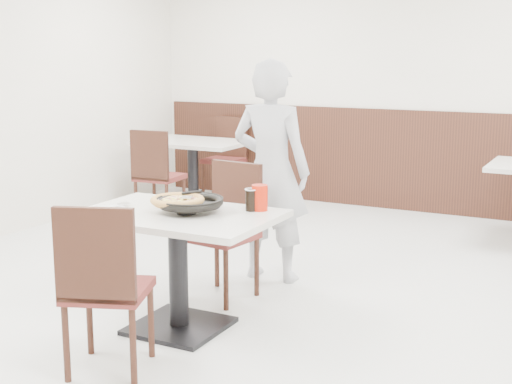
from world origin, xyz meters
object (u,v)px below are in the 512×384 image
at_px(chair_far, 221,233).
at_px(bg_table_left, 193,174).
at_px(red_cup, 260,198).
at_px(cola_glass, 251,200).
at_px(chair_near, 108,286).
at_px(diner_person, 271,171).
at_px(pizza_pan, 190,205).
at_px(main_table, 178,271).
at_px(pizza, 177,203).
at_px(side_plate, 110,210).
at_px(bg_chair_left_near, 160,175).
at_px(bg_chair_left_far, 224,158).

xyz_separation_m(chair_far, bg_table_left, (-1.79, 2.46, -0.10)).
bearing_deg(red_cup, cola_glass, -139.77).
distance_m(chair_near, diner_person, 1.88).
distance_m(chair_far, diner_person, 0.68).
bearing_deg(pizza_pan, chair_far, 102.03).
relative_size(main_table, pizza_pan, 3.21).
distance_m(pizza, diner_person, 1.18).
relative_size(side_plate, bg_chair_left_near, 0.21).
bearing_deg(pizza, main_table, -118.98).
distance_m(pizza, side_plate, 0.43).
xyz_separation_m(pizza, red_cup, (0.42, 0.28, 0.02)).
height_order(main_table, red_cup, red_cup).
bearing_deg(pizza, cola_glass, 32.87).
bearing_deg(bg_chair_left_far, chair_near, 112.54).
distance_m(chair_near, bg_chair_left_near, 3.54).
bearing_deg(red_cup, pizza_pan, -145.76).
height_order(chair_near, side_plate, chair_near).
xyz_separation_m(pizza_pan, pizza, (-0.07, -0.04, 0.02)).
distance_m(cola_glass, bg_chair_left_far, 4.10).
xyz_separation_m(chair_near, pizza_pan, (0.08, 0.70, 0.32)).
xyz_separation_m(pizza_pan, cola_glass, (0.31, 0.21, 0.02)).
xyz_separation_m(side_plate, red_cup, (0.81, 0.44, 0.07)).
bearing_deg(main_table, chair_far, 95.07).
bearing_deg(bg_chair_left_near, cola_glass, -49.04).
relative_size(chair_near, cola_glass, 7.31).
height_order(main_table, pizza_pan, pizza_pan).
distance_m(chair_far, cola_glass, 0.67).
bearing_deg(main_table, bg_table_left, 120.89).
bearing_deg(chair_far, main_table, 102.73).
relative_size(chair_far, bg_chair_left_near, 1.00).
xyz_separation_m(main_table, bg_chair_left_far, (-1.80, 3.70, 0.10)).
relative_size(main_table, diner_person, 0.72).
xyz_separation_m(bg_table_left, bg_chair_left_far, (0.04, 0.61, 0.10)).
bearing_deg(main_table, bg_chair_left_far, 116.02).
bearing_deg(pizza, chair_far, 95.30).
height_order(pizza_pan, pizza, pizza).
bearing_deg(cola_glass, red_cup, 40.23).
bearing_deg(pizza, side_plate, -157.56).
relative_size(red_cup, bg_chair_left_near, 0.17).
relative_size(chair_near, bg_chair_left_far, 1.00).
xyz_separation_m(side_plate, cola_glass, (0.77, 0.41, 0.06)).
distance_m(main_table, diner_person, 1.27).
relative_size(pizza, red_cup, 1.77).
bearing_deg(bg_chair_left_near, chair_near, -64.19).
distance_m(main_table, bg_chair_left_far, 4.12).
distance_m(chair_far, side_plate, 0.89).
height_order(main_table, bg_table_left, same).
xyz_separation_m(main_table, cola_glass, (0.38, 0.25, 0.44)).
xyz_separation_m(chair_far, diner_person, (0.11, 0.56, 0.36)).
distance_m(diner_person, bg_table_left, 2.73).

